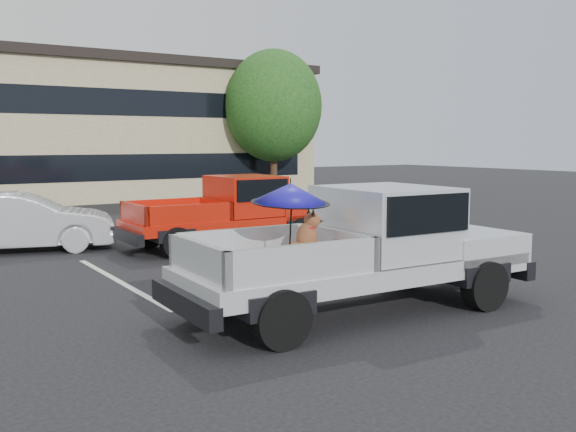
% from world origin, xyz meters
% --- Properties ---
extents(ground, '(90.00, 90.00, 0.00)m').
position_xyz_m(ground, '(0.00, 0.00, 0.00)').
color(ground, black).
rests_on(ground, ground).
extents(stripe_left, '(0.12, 5.00, 0.01)m').
position_xyz_m(stripe_left, '(-3.00, 2.00, 0.00)').
color(stripe_left, silver).
rests_on(stripe_left, ground).
extents(stripe_right, '(0.12, 5.00, 0.01)m').
position_xyz_m(stripe_right, '(3.00, 2.00, 0.00)').
color(stripe_right, silver).
rests_on(stripe_right, ground).
extents(motel_building, '(20.40, 8.40, 6.30)m').
position_xyz_m(motel_building, '(2.00, 20.99, 3.21)').
color(motel_building, tan).
rests_on(motel_building, ground).
extents(tree_right, '(4.46, 4.46, 6.78)m').
position_xyz_m(tree_right, '(9.00, 16.00, 4.21)').
color(tree_right, '#332114').
rests_on(tree_right, ground).
extents(tree_back, '(4.68, 4.68, 7.11)m').
position_xyz_m(tree_back, '(6.00, 24.00, 4.41)').
color(tree_back, '#332114').
rests_on(tree_back, ground).
extents(silver_pickup, '(5.75, 2.27, 2.06)m').
position_xyz_m(silver_pickup, '(-0.37, -2.01, 1.05)').
color(silver_pickup, black).
rests_on(silver_pickup, ground).
extents(red_pickup, '(5.23, 1.95, 1.72)m').
position_xyz_m(red_pickup, '(0.88, 4.50, 0.94)').
color(red_pickup, black).
rests_on(red_pickup, ground).
extents(silver_sedan, '(4.44, 2.57, 1.38)m').
position_xyz_m(silver_sedan, '(-3.83, 6.50, 0.69)').
color(silver_sedan, '#B2B5B9').
rests_on(silver_sedan, ground).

